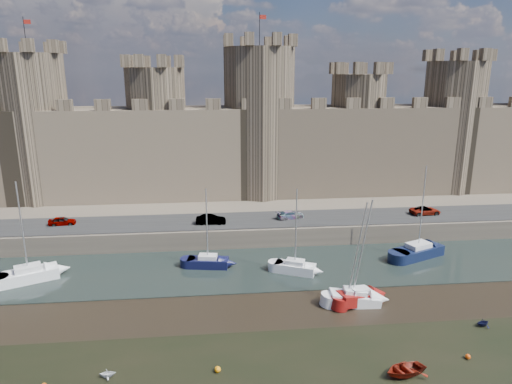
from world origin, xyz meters
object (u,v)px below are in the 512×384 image
(sailboat_1, at_px, (208,261))
(sailboat_4, at_px, (359,296))
(sailboat_0, at_px, (29,274))
(car_0, at_px, (62,221))
(sailboat_5, at_px, (355,298))
(sailboat_3, at_px, (418,251))
(car_2, at_px, (290,215))
(sailboat_2, at_px, (295,267))
(car_3, at_px, (425,211))
(car_1, at_px, (211,220))

(sailboat_1, distance_m, sailboat_4, 17.82)
(sailboat_1, bearing_deg, sailboat_0, -165.58)
(sailboat_0, xyz_separation_m, sailboat_1, (19.29, 1.70, -0.09))
(car_0, height_order, sailboat_5, sailboat_5)
(sailboat_3, height_order, sailboat_4, sailboat_3)
(car_2, relative_size, sailboat_5, 0.37)
(car_2, bearing_deg, sailboat_2, 155.45)
(car_3, xyz_separation_m, sailboat_4, (-15.59, -19.14, -2.31))
(car_1, distance_m, sailboat_5, 22.94)
(car_1, height_order, sailboat_1, sailboat_1)
(car_0, xyz_separation_m, sailboat_3, (44.42, -9.17, -2.22))
(car_1, bearing_deg, sailboat_1, 179.72)
(car_0, relative_size, sailboat_2, 0.35)
(car_1, xyz_separation_m, sailboat_3, (25.07, -7.63, -2.29))
(car_0, height_order, car_3, car_3)
(sailboat_0, distance_m, sailboat_3, 44.84)
(car_3, relative_size, sailboat_2, 0.43)
(car_0, distance_m, car_3, 49.27)
(sailboat_2, distance_m, sailboat_3, 16.03)
(sailboat_1, bearing_deg, sailboat_4, -24.64)
(sailboat_2, height_order, sailboat_5, sailboat_5)
(sailboat_0, height_order, sailboat_5, sailboat_0)
(sailboat_0, height_order, sailboat_4, sailboat_0)
(sailboat_0, bearing_deg, sailboat_4, -38.51)
(sailboat_2, height_order, sailboat_3, sailboat_3)
(sailboat_3, relative_size, sailboat_4, 1.06)
(car_2, bearing_deg, car_3, -107.86)
(sailboat_1, bearing_deg, sailboat_5, -26.05)
(sailboat_3, bearing_deg, sailboat_0, 159.87)
(car_2, distance_m, sailboat_5, 19.83)
(car_3, xyz_separation_m, sailboat_2, (-20.61, -11.71, -2.30))
(car_1, bearing_deg, sailboat_4, -138.68)
(sailboat_0, bearing_deg, sailboat_1, -19.82)
(sailboat_3, height_order, sailboat_5, sailboat_3)
(sailboat_1, xyz_separation_m, sailboat_2, (9.75, -2.54, 0.03))
(sailboat_0, relative_size, sailboat_1, 1.18)
(sailboat_5, bearing_deg, car_2, 101.38)
(car_1, height_order, sailboat_4, sailboat_4)
(sailboat_1, bearing_deg, car_0, 162.53)
(car_0, height_order, sailboat_2, sailboat_2)
(sailboat_1, xyz_separation_m, sailboat_5, (14.23, -10.13, -0.01))
(car_2, xyz_separation_m, sailboat_5, (2.98, -19.46, -2.31))
(sailboat_4, bearing_deg, sailboat_3, 25.84)
(sailboat_1, relative_size, sailboat_2, 0.96)
(sailboat_0, xyz_separation_m, sailboat_2, (29.04, -0.85, -0.06))
(sailboat_3, bearing_deg, car_3, 38.16)
(car_0, distance_m, sailboat_0, 11.50)
(sailboat_0, bearing_deg, car_3, -12.51)
(car_1, relative_size, sailboat_4, 0.37)
(car_0, bearing_deg, car_2, -94.62)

